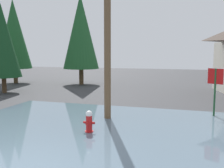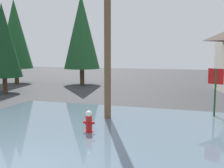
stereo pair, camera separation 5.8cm
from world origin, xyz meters
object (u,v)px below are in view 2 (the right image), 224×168
fire_hydrant (89,122)px  pine_tree_mid_left (82,32)px  utility_pole (107,21)px  pine_tree_tall_left (3,40)px  stop_sign_far (216,83)px  pine_tree_short_left (15,34)px

fire_hydrant → pine_tree_mid_left: pine_tree_mid_left is taller
utility_pole → pine_tree_tall_left: bearing=151.7°
stop_sign_far → pine_tree_short_left: bearing=152.9°
fire_hydrant → pine_tree_mid_left: 14.84m
stop_sign_far → pine_tree_short_left: (-16.44, 8.39, 2.92)m
utility_pole → stop_sign_far: size_ratio=3.63×
fire_hydrant → pine_tree_tall_left: size_ratio=0.13×
fire_hydrant → stop_sign_far: stop_sign_far is taller
fire_hydrant → pine_tree_mid_left: (-5.87, 12.97, 4.18)m
pine_tree_mid_left → pine_tree_short_left: size_ratio=1.03×
pine_tree_short_left → utility_pole: bearing=-39.9°
stop_sign_far → fire_hydrant: bearing=-139.7°
utility_pole → stop_sign_far: utility_pole is taller
fire_hydrant → stop_sign_far: (4.39, 3.73, 1.13)m
utility_pole → pine_tree_tall_left: (-9.20, 4.96, -0.45)m
stop_sign_far → pine_tree_tall_left: bearing=166.5°
pine_tree_mid_left → fire_hydrant: bearing=-65.6°
pine_tree_tall_left → pine_tree_mid_left: pine_tree_mid_left is taller
pine_tree_tall_left → pine_tree_short_left: size_ratio=0.82×
utility_pole → pine_tree_short_left: utility_pole is taller
stop_sign_far → pine_tree_tall_left: size_ratio=0.35×
fire_hydrant → pine_tree_short_left: (-12.05, 12.12, 4.05)m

